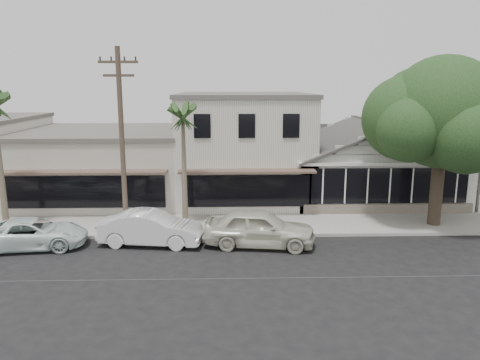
{
  "coord_description": "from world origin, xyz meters",
  "views": [
    {
      "loc": [
        -4.09,
        -16.77,
        7.33
      ],
      "look_at": [
        -3.44,
        6.0,
        2.63
      ],
      "focal_mm": 35.0,
      "sensor_mm": 36.0,
      "label": 1
    }
  ],
  "objects_px": {
    "car_2": "(32,234)",
    "shade_tree": "(439,115)",
    "car_1": "(151,228)",
    "utility_pole": "(122,139)",
    "car_0": "(259,228)"
  },
  "relations": [
    {
      "from": "car_2",
      "to": "shade_tree",
      "type": "bearing_deg",
      "value": -88.49
    },
    {
      "from": "car_1",
      "to": "shade_tree",
      "type": "bearing_deg",
      "value": -72.35
    },
    {
      "from": "utility_pole",
      "to": "car_2",
      "type": "height_order",
      "value": "utility_pole"
    },
    {
      "from": "car_0",
      "to": "car_1",
      "type": "bearing_deg",
      "value": 93.82
    },
    {
      "from": "utility_pole",
      "to": "car_2",
      "type": "relative_size",
      "value": 1.87
    },
    {
      "from": "utility_pole",
      "to": "car_0",
      "type": "relative_size",
      "value": 1.77
    },
    {
      "from": "car_0",
      "to": "shade_tree",
      "type": "distance_m",
      "value": 10.86
    },
    {
      "from": "utility_pole",
      "to": "car_1",
      "type": "relative_size",
      "value": 1.89
    },
    {
      "from": "car_0",
      "to": "car_2",
      "type": "distance_m",
      "value": 10.3
    },
    {
      "from": "shade_tree",
      "to": "utility_pole",
      "type": "bearing_deg",
      "value": -174.85
    },
    {
      "from": "utility_pole",
      "to": "shade_tree",
      "type": "bearing_deg",
      "value": 5.15
    },
    {
      "from": "car_2",
      "to": "shade_tree",
      "type": "relative_size",
      "value": 0.55
    },
    {
      "from": "utility_pole",
      "to": "car_1",
      "type": "distance_m",
      "value": 4.4
    },
    {
      "from": "utility_pole",
      "to": "car_1",
      "type": "xyz_separation_m",
      "value": [
        1.38,
        -1.18,
        -4.0
      ]
    },
    {
      "from": "car_0",
      "to": "utility_pole",
      "type": "bearing_deg",
      "value": 84.32
    }
  ]
}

